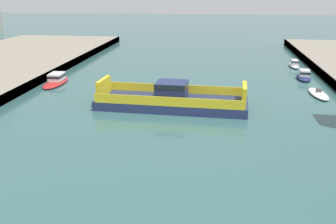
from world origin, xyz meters
TOP-DOWN VIEW (x-y plane):
  - chain_ferry at (-0.55, 31.66)m, footprint 18.80×7.09m
  - moored_boat_near_left at (-19.84, 41.92)m, footprint 3.22×8.28m
  - moored_boat_near_right at (18.89, 39.80)m, footprint 2.42×6.67m
  - moored_boat_mid_left at (18.94, 49.91)m, footprint 2.70×6.28m
  - moored_boat_mid_right at (19.12, 59.85)m, footprint 1.75×5.73m

SIDE VIEW (x-z plane):
  - moored_boat_near_right at x=18.89m, z-range -0.24..0.74m
  - moored_boat_mid_right at x=19.12m, z-range -0.18..1.21m
  - moored_boat_mid_left at x=18.94m, z-range -0.20..1.35m
  - moored_boat_near_left at x=-19.84m, z-range -0.19..1.35m
  - chain_ferry at x=-0.55m, z-range -0.62..2.68m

